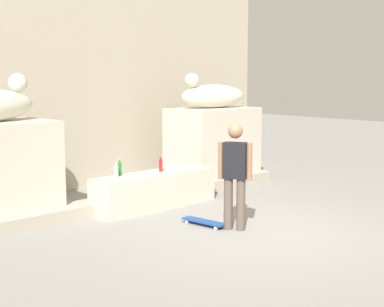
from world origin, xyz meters
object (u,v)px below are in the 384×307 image
(bottle_red, at_px, (161,165))
(bottle_green, at_px, (120,169))
(statue_reclining_right, at_px, (212,95))
(skateboard, at_px, (204,222))
(skater, at_px, (235,172))
(bottle_clear, at_px, (116,171))

(bottle_red, distance_m, bottle_green, 0.82)
(statue_reclining_right, relative_size, bottle_green, 5.80)
(bottle_red, height_order, bottle_green, same)
(statue_reclining_right, height_order, bottle_red, statue_reclining_right)
(statue_reclining_right, relative_size, bottle_red, 5.79)
(bottle_red, relative_size, bottle_green, 1.00)
(statue_reclining_right, height_order, skateboard, statue_reclining_right)
(statue_reclining_right, xyz_separation_m, skater, (-2.64, -3.03, -1.02))
(skater, xyz_separation_m, bottle_clear, (-0.67, 2.16, -0.18))
(bottle_clear, relative_size, bottle_green, 0.91)
(bottle_red, xyz_separation_m, bottle_green, (-0.80, 0.19, -0.00))
(skater, distance_m, bottle_clear, 2.26)
(bottle_green, bearing_deg, bottle_clear, -147.75)
(statue_reclining_right, bearing_deg, bottle_green, 27.10)
(statue_reclining_right, distance_m, skater, 4.15)
(skateboard, distance_m, bottle_green, 1.91)
(statue_reclining_right, distance_m, bottle_green, 3.47)
(statue_reclining_right, distance_m, skateboard, 4.22)
(bottle_clear, bearing_deg, skateboard, -73.25)
(bottle_green, bearing_deg, skater, -76.97)
(skater, relative_size, bottle_red, 5.73)
(skater, bearing_deg, bottle_green, -16.66)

